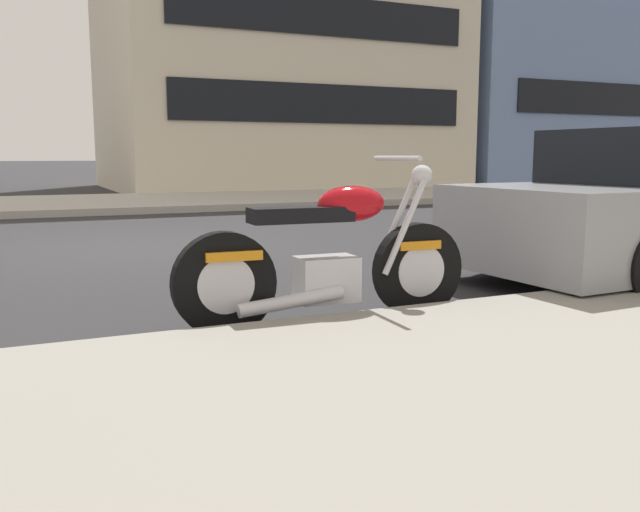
% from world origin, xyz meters
% --- Properties ---
extents(ground_plane, '(260.00, 260.00, 0.00)m').
position_xyz_m(ground_plane, '(0.00, 0.00, 0.00)').
color(ground_plane, '#28282B').
extents(sidewalk_far_curb, '(120.00, 5.00, 0.14)m').
position_xyz_m(sidewalk_far_curb, '(12.00, 7.20, 0.07)').
color(sidewalk_far_curb, '#ADA89E').
rests_on(sidewalk_far_curb, ground).
extents(parking_stall_stripe, '(0.12, 2.20, 0.01)m').
position_xyz_m(parking_stall_stripe, '(0.00, -4.10, 0.00)').
color(parking_stall_stripe, silver).
rests_on(parking_stall_stripe, ground).
extents(parked_motorcycle, '(2.06, 0.62, 1.13)m').
position_xyz_m(parked_motorcycle, '(0.56, -4.56, 0.44)').
color(parked_motorcycle, black).
rests_on(parked_motorcycle, ground).
extents(townhouse_corner_block, '(10.77, 8.95, 11.74)m').
position_xyz_m(townhouse_corner_block, '(7.02, 13.93, 5.87)').
color(townhouse_corner_block, beige).
rests_on(townhouse_corner_block, ground).
extents(townhouse_behind_pole, '(13.69, 9.14, 13.97)m').
position_xyz_m(townhouse_behind_pole, '(19.73, 14.03, 6.98)').
color(townhouse_behind_pole, '#6B84B2').
rests_on(townhouse_behind_pole, ground).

